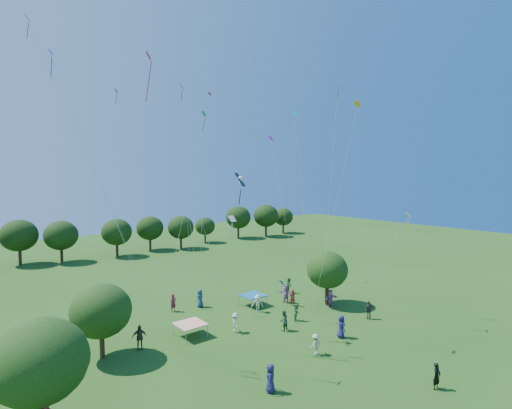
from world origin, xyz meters
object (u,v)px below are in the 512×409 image
object	(u,v)px
tent_blue	(253,295)
red_high_kite	(165,113)
pirate_kite	(241,181)
near_tree_north	(101,311)
near_tree_east	(327,270)
near_tree_west	(40,361)
tent_red_stripe	(190,324)
man_in_black	(437,376)

from	to	relation	value
tent_blue	red_high_kite	xyz separation A→B (m)	(-10.82, -2.87, 16.81)
pirate_kite	tent_blue	bearing A→B (deg)	43.44
near_tree_north	near_tree_east	bearing A→B (deg)	-6.98
near_tree_west	near_tree_north	world-z (taller)	near_tree_west
tent_blue	red_high_kite	world-z (taller)	red_high_kite
near_tree_north	pirate_kite	world-z (taller)	pirate_kite
tent_blue	tent_red_stripe	bearing A→B (deg)	-163.15
tent_red_stripe	red_high_kite	distance (m)	16.94
pirate_kite	near_tree_east	bearing A→B (deg)	2.43
red_high_kite	tent_blue	bearing A→B (deg)	14.85
tent_red_stripe	man_in_black	world-z (taller)	man_in_black
tent_blue	man_in_black	size ratio (longest dim) A/B	1.34
near_tree_east	tent_red_stripe	size ratio (longest dim) A/B	2.49
near_tree_north	pirate_kite	distance (m)	14.14
near_tree_east	tent_red_stripe	distance (m)	15.09
red_high_kite	tent_red_stripe	bearing A→B (deg)	5.90
man_in_black	red_high_kite	world-z (taller)	red_high_kite
near_tree_west	red_high_kite	distance (m)	18.14
tent_red_stripe	red_high_kite	size ratio (longest dim) A/B	0.10
near_tree_north	man_in_black	size ratio (longest dim) A/B	3.32
red_high_kite	near_tree_east	bearing A→B (deg)	-5.84
near_tree_east	tent_blue	bearing A→B (deg)	142.48
near_tree_north	near_tree_west	bearing A→B (deg)	-129.29
near_tree_west	pirate_kite	xyz separation A→B (m)	(15.51, 3.25, 8.92)
near_tree_east	tent_blue	world-z (taller)	near_tree_east
tent_blue	pirate_kite	distance (m)	13.78
tent_red_stripe	tent_blue	bearing A→B (deg)	16.85
pirate_kite	red_high_kite	bearing A→B (deg)	158.09
tent_blue	man_in_black	bearing A→B (deg)	-93.46
tent_red_stripe	tent_blue	size ratio (longest dim) A/B	1.00
near_tree_west	near_tree_east	bearing A→B (deg)	7.91
near_tree_west	near_tree_east	world-z (taller)	near_tree_west
near_tree_west	red_high_kite	xyz separation A→B (m)	(10.05, 5.45, 14.09)
near_tree_north	tent_blue	distance (m)	15.96
tent_red_stripe	near_tree_north	bearing A→B (deg)	174.05
near_tree_north	man_in_black	distance (m)	22.83
near_tree_east	man_in_black	world-z (taller)	near_tree_east
near_tree_north	pirate_kite	size ratio (longest dim) A/B	0.45
near_tree_north	near_tree_east	world-z (taller)	near_tree_east
tent_blue	pirate_kite	world-z (taller)	pirate_kite
near_tree_east	tent_red_stripe	xyz separation A→B (m)	(-14.75, 1.93, -2.56)
near_tree_west	tent_red_stripe	world-z (taller)	near_tree_west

